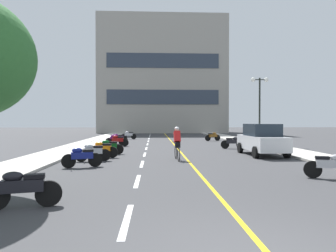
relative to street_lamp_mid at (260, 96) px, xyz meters
name	(u,v)px	position (x,y,z in m)	size (l,w,h in m)	color
ground_plane	(172,145)	(-7.21, 0.41, -4.06)	(140.00, 140.00, 0.00)	#38383A
curb_left	(91,142)	(-14.41, 3.41, -4.00)	(2.40, 72.00, 0.12)	#B7B2A8
curb_right	(247,142)	(-0.01, 3.41, -4.00)	(2.40, 72.00, 0.12)	#B7B2A8
lane_dash_0	(127,220)	(-9.21, -18.59, -4.06)	(0.14, 2.20, 0.01)	silver
lane_dash_1	(137,181)	(-9.21, -14.59, -4.06)	(0.14, 2.20, 0.01)	silver
lane_dash_2	(142,164)	(-9.21, -10.59, -4.06)	(0.14, 2.20, 0.01)	silver
lane_dash_3	(145,154)	(-9.21, -6.59, -4.06)	(0.14, 2.20, 0.01)	silver
lane_dash_4	(146,148)	(-9.21, -2.59, -4.06)	(0.14, 2.20, 0.01)	silver
lane_dash_5	(147,144)	(-9.21, 1.41, -4.06)	(0.14, 2.20, 0.01)	silver
lane_dash_6	(148,141)	(-9.21, 5.41, -4.06)	(0.14, 2.20, 0.01)	silver
lane_dash_7	(149,139)	(-9.21, 9.41, -4.06)	(0.14, 2.20, 0.01)	silver
lane_dash_8	(149,137)	(-9.21, 13.41, -4.06)	(0.14, 2.20, 0.01)	silver
lane_dash_9	(150,135)	(-9.21, 17.41, -4.06)	(0.14, 2.20, 0.01)	silver
lane_dash_10	(150,134)	(-9.21, 21.41, -4.06)	(0.14, 2.20, 0.01)	silver
lane_dash_11	(151,133)	(-9.21, 25.41, -4.06)	(0.14, 2.20, 0.01)	silver
centre_line_yellow	(172,143)	(-6.96, 3.41, -4.06)	(0.12, 66.00, 0.01)	gold
office_building	(162,77)	(-7.19, 28.69, 5.66)	(21.37, 8.67, 19.44)	#9E998E
street_lamp_mid	(260,96)	(0.00, 0.00, 0.00)	(1.46, 0.36, 5.43)	black
parked_car_near	(262,139)	(-2.42, -7.29, -3.15)	(1.96, 4.22, 1.82)	black
motorcycle_0	(22,188)	(-11.64, -17.67, -3.59)	(1.67, 0.70, 0.92)	black
motorcycle_1	(331,165)	(-2.61, -14.53, -3.59)	(1.64, 0.80, 0.92)	black
motorcycle_2	(82,157)	(-11.73, -11.55, -3.59)	(1.64, 0.78, 0.92)	black
motorcycle_3	(93,152)	(-11.65, -9.60, -3.59)	(1.69, 0.63, 0.92)	black
motorcycle_4	(102,149)	(-11.44, -8.07, -3.59)	(1.70, 0.60, 0.92)	black
motorcycle_5	(109,147)	(-11.32, -6.45, -3.59)	(1.70, 0.60, 0.92)	black
motorcycle_6	(233,142)	(-2.99, -3.04, -3.59)	(1.70, 0.60, 0.92)	black
motorcycle_7	(118,140)	(-11.49, -0.69, -3.59)	(1.70, 0.60, 0.92)	black
motorcycle_8	(115,139)	(-11.84, 0.75, -3.59)	(1.70, 0.60, 0.92)	black
motorcycle_9	(118,138)	(-11.82, 2.35, -3.59)	(1.67, 0.71, 0.92)	black
motorcycle_10	(213,136)	(-2.76, 5.67, -3.59)	(1.64, 0.80, 0.92)	black
motorcycle_11	(129,135)	(-11.41, 8.94, -3.59)	(1.68, 0.66, 0.92)	black
cyclist_rider	(177,143)	(-7.48, -9.25, -3.17)	(0.42, 1.77, 1.71)	black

